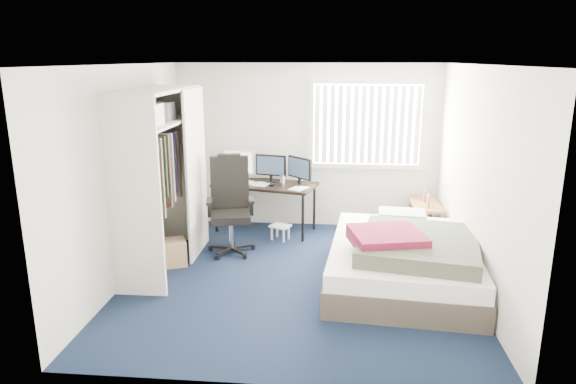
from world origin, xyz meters
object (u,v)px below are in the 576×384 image
Objects in this scene: desk at (266,181)px; office_chair at (231,215)px; bed at (404,258)px; nightstand at (425,208)px.

office_chair is at bearing -112.01° from desk.
desk is 2.60m from bed.
office_chair is 1.67× the size of nightstand.
bed is (1.85, -1.77, -0.47)m from desk.
bed is at bearing -43.61° from desk.
office_chair is (-0.37, -0.90, -0.26)m from desk.
nightstand is (2.71, 0.69, -0.03)m from office_chair.
nightstand is 1.64m from bed.
nightstand is at bearing 14.28° from office_chair.
nightstand is (2.34, -0.21, -0.30)m from desk.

